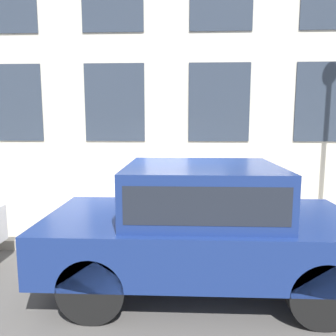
# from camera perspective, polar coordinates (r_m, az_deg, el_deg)

# --- Properties ---
(ground_plane) EXTENTS (80.00, 80.00, 0.00)m
(ground_plane) POSITION_cam_1_polar(r_m,az_deg,el_deg) (6.19, -1.44, -14.52)
(ground_plane) COLOR #514F4C
(sidewalk) EXTENTS (2.72, 60.00, 0.18)m
(sidewalk) POSITION_cam_1_polar(r_m,az_deg,el_deg) (7.44, -0.73, -9.87)
(sidewalk) COLOR #A8A093
(sidewalk) RESTS_ON ground_plane
(building_facade) EXTENTS (0.33, 40.00, 8.80)m
(building_facade) POSITION_cam_1_polar(r_m,az_deg,el_deg) (8.82, -0.21, 21.33)
(building_facade) COLOR beige
(building_facade) RESTS_ON ground_plane
(fire_hydrant) EXTENTS (0.34, 0.45, 0.69)m
(fire_hydrant) POSITION_cam_1_polar(r_m,az_deg,el_deg) (6.48, 3.61, -8.56)
(fire_hydrant) COLOR red
(fire_hydrant) RESTS_ON sidewalk
(person) EXTENTS (0.30, 0.20, 1.22)m
(person) POSITION_cam_1_polar(r_m,az_deg,el_deg) (6.77, -3.43, -4.46)
(person) COLOR #998466
(person) RESTS_ON sidewalk
(parked_car_navy_near) EXTENTS (2.05, 4.34, 1.78)m
(parked_car_navy_near) POSITION_cam_1_polar(r_m,az_deg,el_deg) (4.73, 5.82, -9.03)
(parked_car_navy_near) COLOR black
(parked_car_navy_near) RESTS_ON ground_plane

